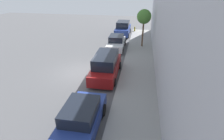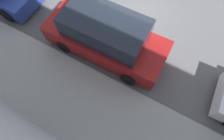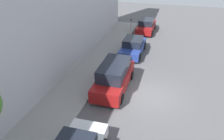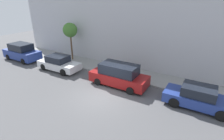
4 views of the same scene
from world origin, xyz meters
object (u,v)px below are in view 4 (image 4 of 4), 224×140
(parked_suv_fifth, at_px, (22,52))
(parked_sedan_second, at_px, (199,98))
(fire_hydrant, at_px, (25,50))
(street_tree, at_px, (70,30))
(parked_sedan_fourth, at_px, (59,63))
(parked_minivan_third, at_px, (119,75))

(parked_suv_fifth, bearing_deg, parked_sedan_second, -89.75)
(parked_suv_fifth, relative_size, fire_hydrant, 6.96)
(fire_hydrant, bearing_deg, parked_sedan_second, -94.17)
(street_tree, relative_size, fire_hydrant, 6.13)
(parked_sedan_second, height_order, street_tree, street_tree)
(parked_sedan_second, xyz_separation_m, street_tree, (2.82, 13.98, 2.81))
(parked_sedan_fourth, relative_size, street_tree, 1.07)
(parked_sedan_second, xyz_separation_m, fire_hydrant, (1.55, 21.29, -0.23))
(parked_minivan_third, distance_m, parked_suv_fifth, 13.13)
(parked_minivan_third, xyz_separation_m, parked_suv_fifth, (-0.13, 13.13, 0.01))
(street_tree, bearing_deg, parked_sedan_second, -101.42)
(parked_sedan_second, distance_m, parked_suv_fifth, 19.28)
(parked_sedan_fourth, height_order, fire_hydrant, parked_sedan_fourth)
(parked_sedan_fourth, height_order, street_tree, street_tree)
(parked_sedan_fourth, xyz_separation_m, street_tree, (2.97, 0.93, 2.81))
(parked_suv_fifth, bearing_deg, fire_hydrant, 50.83)
(parked_sedan_second, height_order, parked_minivan_third, parked_minivan_third)
(parked_minivan_third, distance_m, fire_hydrant, 15.22)
(parked_minivan_third, xyz_separation_m, parked_sedan_fourth, (-0.19, 6.89, -0.20))
(street_tree, xyz_separation_m, fire_hydrant, (-1.27, 7.31, -3.04))
(parked_minivan_third, bearing_deg, street_tree, 70.47)
(parked_sedan_second, xyz_separation_m, parked_suv_fifth, (-0.08, 19.28, 0.21))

